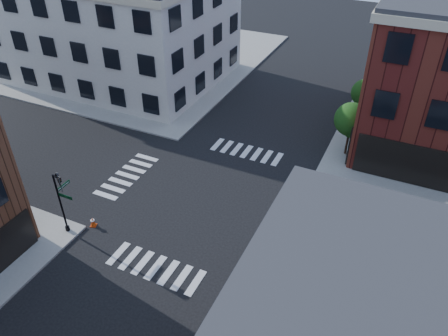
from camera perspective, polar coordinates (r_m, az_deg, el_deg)
ground at (r=31.19m, az=-2.02°, el=-4.20°), size 120.00×120.00×0.00m
sidewalk_nw at (r=56.76m, az=-11.72°, el=14.12°), size 30.00×30.00×0.15m
building_nw at (r=50.14m, az=-13.92°, el=17.64°), size 22.00×16.00×11.00m
tree_near at (r=35.65m, az=16.35°, el=5.87°), size 2.69×2.69×4.49m
tree_far at (r=41.14m, az=17.98°, el=9.14°), size 2.43×2.43×4.07m
signal_pole at (r=28.71m, az=-20.47°, el=-3.55°), size 1.29×1.24×4.60m
box_truck at (r=24.69m, az=19.69°, el=-14.43°), size 7.57×2.43×3.40m
traffic_cone at (r=30.19m, az=-16.77°, el=-6.74°), size 0.49×0.49×0.70m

